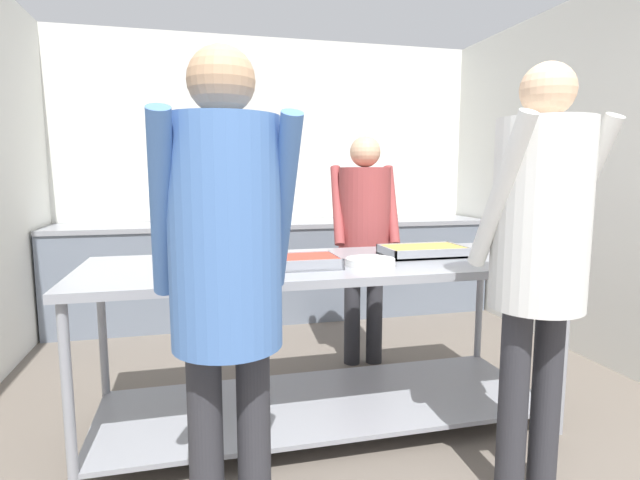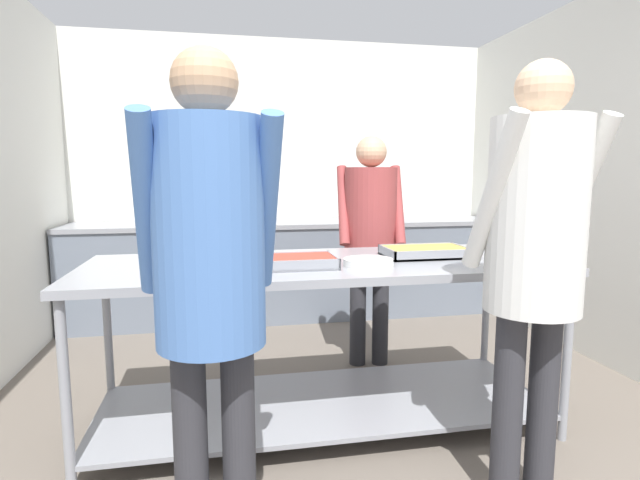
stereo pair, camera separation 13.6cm
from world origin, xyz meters
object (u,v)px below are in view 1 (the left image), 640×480
(plate_stack, at_px, (370,262))
(guest_serving_right, at_px, (226,260))
(serving_tray_vegetables, at_px, (294,262))
(serving_tray_roast, at_px, (423,251))
(cook_behind_counter, at_px, (364,227))
(water_bottle, at_px, (200,211))
(guest_serving_left, at_px, (539,238))
(sauce_pan, at_px, (203,263))

(plate_stack, xyz_separation_m, guest_serving_right, (-0.75, -0.72, 0.16))
(serving_tray_vegetables, relative_size, serving_tray_roast, 0.95)
(guest_serving_right, bearing_deg, cook_behind_counter, 58.02)
(serving_tray_vegetables, relative_size, water_bottle, 1.75)
(plate_stack, relative_size, guest_serving_left, 0.14)
(sauce_pan, xyz_separation_m, cook_behind_counter, (1.11, 0.93, 0.05))
(serving_tray_roast, relative_size, cook_behind_counter, 0.28)
(serving_tray_vegetables, relative_size, guest_serving_left, 0.24)
(plate_stack, distance_m, guest_serving_left, 0.81)
(plate_stack, height_order, guest_serving_left, guest_serving_left)
(guest_serving_left, bearing_deg, sauce_pan, 153.34)
(sauce_pan, bearing_deg, guest_serving_left, -26.66)
(plate_stack, distance_m, serving_tray_roast, 0.44)
(plate_stack, height_order, water_bottle, water_bottle)
(guest_serving_left, height_order, guest_serving_right, guest_serving_left)
(guest_serving_left, bearing_deg, serving_tray_roast, 96.82)
(plate_stack, distance_m, cook_behind_counter, 1.01)
(serving_tray_roast, bearing_deg, water_bottle, 118.96)
(sauce_pan, relative_size, serving_tray_roast, 0.82)
(sauce_pan, distance_m, water_bottle, 2.33)
(sauce_pan, xyz_separation_m, guest_serving_left, (1.30, -0.65, 0.16))
(guest_serving_left, height_order, cook_behind_counter, guest_serving_left)
(guest_serving_right, bearing_deg, serving_tray_vegetables, 63.97)
(serving_tray_vegetables, bearing_deg, guest_serving_right, -116.03)
(sauce_pan, xyz_separation_m, guest_serving_right, (0.06, -0.75, 0.14))
(sauce_pan, xyz_separation_m, water_bottle, (0.01, 2.32, 0.08))
(guest_serving_left, bearing_deg, serving_tray_vegetables, 142.53)
(plate_stack, bearing_deg, sauce_pan, 177.79)
(guest_serving_right, relative_size, cook_behind_counter, 1.08)
(sauce_pan, height_order, serving_tray_vegetables, sauce_pan)
(serving_tray_roast, distance_m, water_bottle, 2.46)
(serving_tray_vegetables, bearing_deg, plate_stack, -6.28)
(plate_stack, relative_size, guest_serving_right, 0.14)
(guest_serving_right, bearing_deg, plate_stack, 43.87)
(water_bottle, bearing_deg, serving_tray_roast, -61.04)
(serving_tray_roast, bearing_deg, guest_serving_right, -140.79)
(serving_tray_vegetables, xyz_separation_m, serving_tray_roast, (0.77, 0.17, 0.00))
(serving_tray_vegetables, bearing_deg, sauce_pan, -178.67)
(serving_tray_vegetables, distance_m, cook_behind_counter, 1.14)
(guest_serving_right, relative_size, water_bottle, 7.05)
(serving_tray_roast, bearing_deg, serving_tray_vegetables, -167.75)
(guest_serving_right, xyz_separation_m, cook_behind_counter, (1.05, 1.68, -0.09))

